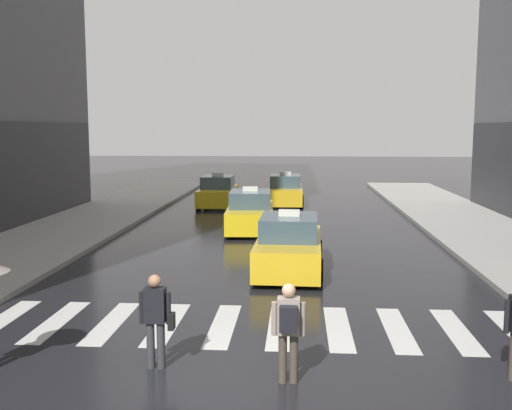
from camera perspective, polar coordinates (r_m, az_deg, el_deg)
ground_plane at (r=9.82m, az=-1.85°, el=-17.29°), size 160.00×160.00×0.00m
crosswalk_markings at (r=12.60m, az=-0.41°, el=-11.59°), size 11.30×2.80×0.01m
taxi_lead at (r=17.13m, az=3.22°, el=-3.99°), size 2.02×4.58×1.80m
taxi_second at (r=23.82m, az=-0.55°, el=-0.77°), size 2.09×4.61×1.80m
taxi_third at (r=31.50m, az=-3.68°, el=1.21°), size 1.96×4.55×1.80m
taxi_fourth at (r=32.10m, az=2.84°, el=1.33°), size 1.97×4.56×1.80m
pedestrian_with_backpack at (r=9.64m, az=3.15°, el=-11.55°), size 0.55×0.43×1.65m
pedestrian_with_handbag at (r=10.37m, az=-9.64°, el=-10.50°), size 0.60×0.24×1.65m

